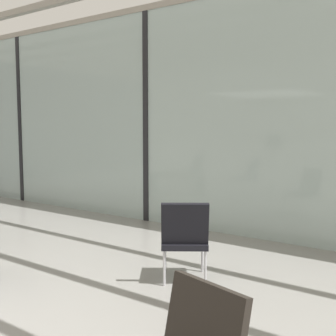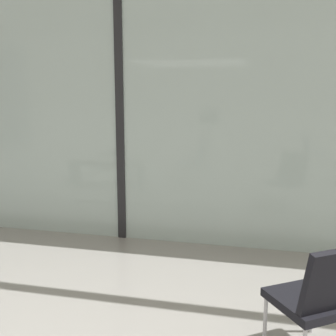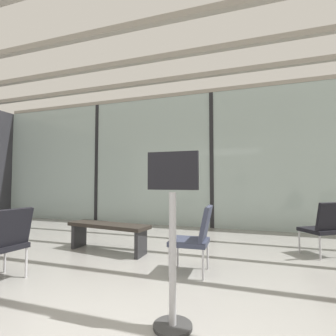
% 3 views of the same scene
% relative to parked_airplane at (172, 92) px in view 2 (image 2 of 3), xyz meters
% --- Properties ---
extents(glass_curtain_wall, '(14.00, 0.08, 3.54)m').
position_rel_parked_airplane_xyz_m(glass_curtain_wall, '(0.73, -5.99, -0.07)').
color(glass_curtain_wall, '#A3B7B2').
rests_on(glass_curtain_wall, ground).
extents(window_mullion_1, '(0.10, 0.12, 3.54)m').
position_rel_parked_airplane_xyz_m(window_mullion_1, '(0.73, -5.99, -0.07)').
color(window_mullion_1, black).
rests_on(window_mullion_1, ground).
extents(parked_airplane, '(11.05, 3.68, 3.68)m').
position_rel_parked_airplane_xyz_m(parked_airplane, '(0.00, 0.00, 0.00)').
color(parked_airplane, '#B2BCD6').
rests_on(parked_airplane, ground).
extents(lounge_chair_0, '(0.69, 0.70, 0.87)m').
position_rel_parked_airplane_xyz_m(lounge_chair_0, '(2.84, -8.06, -1.35)').
color(lounge_chair_0, black).
rests_on(lounge_chair_0, ground).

